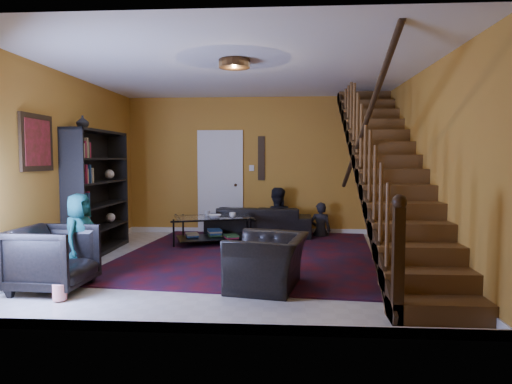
% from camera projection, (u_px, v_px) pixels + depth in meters
% --- Properties ---
extents(floor, '(5.50, 5.50, 0.00)m').
position_uv_depth(floor, '(241.00, 263.00, 6.76)').
color(floor, beige).
rests_on(floor, ground).
extents(room, '(5.50, 5.50, 5.50)m').
position_uv_depth(room, '(175.00, 242.00, 8.17)').
color(room, '#AE7026').
rests_on(room, ground).
extents(staircase, '(0.95, 5.02, 3.18)m').
position_uv_depth(staircase, '(389.00, 169.00, 6.51)').
color(staircase, brown).
rests_on(staircase, floor).
extents(bookshelf, '(0.35, 1.80, 2.00)m').
position_uv_depth(bookshelf, '(98.00, 194.00, 7.44)').
color(bookshelf, black).
rests_on(bookshelf, floor).
extents(door, '(0.82, 0.05, 2.05)m').
position_uv_depth(door, '(220.00, 184.00, 9.44)').
color(door, silver).
rests_on(door, floor).
extents(framed_picture, '(0.04, 0.74, 0.74)m').
position_uv_depth(framed_picture, '(37.00, 143.00, 5.90)').
color(framed_picture, maroon).
rests_on(framed_picture, room).
extents(wall_hanging, '(0.14, 0.03, 0.90)m').
position_uv_depth(wall_hanging, '(261.00, 158.00, 9.35)').
color(wall_hanging, black).
rests_on(wall_hanging, room).
extents(ceiling_fixture, '(0.40, 0.40, 0.10)m').
position_uv_depth(ceiling_fixture, '(234.00, 64.00, 5.76)').
color(ceiling_fixture, '#3F2814').
rests_on(ceiling_fixture, room).
extents(rug, '(4.30, 4.80, 0.02)m').
position_uv_depth(rug, '(250.00, 253.00, 7.38)').
color(rug, '#410B15').
rests_on(rug, floor).
extents(sofa, '(2.08, 0.86, 0.60)m').
position_uv_depth(sofa, '(259.00, 222.00, 9.01)').
color(sofa, black).
rests_on(sofa, floor).
extents(armchair_left, '(0.88, 0.86, 0.76)m').
position_uv_depth(armchair_left, '(53.00, 258.00, 5.32)').
color(armchair_left, black).
rests_on(armchair_left, floor).
extents(armchair_right, '(1.03, 1.12, 0.64)m').
position_uv_depth(armchair_right, '(268.00, 262.00, 5.41)').
color(armchair_right, black).
rests_on(armchair_right, floor).
extents(person_adult_a, '(0.44, 0.31, 1.14)m').
position_uv_depth(person_adult_a, '(320.00, 231.00, 9.00)').
color(person_adult_a, black).
rests_on(person_adult_a, sofa).
extents(person_adult_b, '(0.71, 0.56, 1.42)m').
position_uv_depth(person_adult_b, '(276.00, 223.00, 9.04)').
color(person_adult_b, black).
rests_on(person_adult_b, sofa).
extents(person_child, '(0.39, 0.56, 1.11)m').
position_uv_depth(person_child, '(79.00, 237.00, 5.76)').
color(person_child, '#185A5B').
rests_on(person_child, armchair_left).
extents(coffee_table, '(1.52, 1.18, 0.51)m').
position_uv_depth(coffee_table, '(214.00, 228.00, 8.16)').
color(coffee_table, black).
rests_on(coffee_table, floor).
extents(cup_a, '(0.15, 0.15, 0.09)m').
position_uv_depth(cup_a, '(232.00, 215.00, 8.02)').
color(cup_a, '#999999').
rests_on(cup_a, coffee_table).
extents(cup_b, '(0.13, 0.13, 0.10)m').
position_uv_depth(cup_b, '(207.00, 213.00, 8.26)').
color(cup_b, '#999999').
rests_on(cup_b, coffee_table).
extents(bowl, '(0.27, 0.27, 0.06)m').
position_uv_depth(bowl, '(215.00, 216.00, 7.97)').
color(bowl, '#999999').
rests_on(bowl, coffee_table).
extents(vase, '(0.18, 0.18, 0.19)m').
position_uv_depth(vase, '(83.00, 122.00, 6.86)').
color(vase, '#999999').
rests_on(vase, bookshelf).
extents(popcorn_bucket, '(0.20, 0.20, 0.17)m').
position_uv_depth(popcorn_bucket, '(60.00, 292.00, 4.93)').
color(popcorn_bucket, red).
rests_on(popcorn_bucket, rug).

